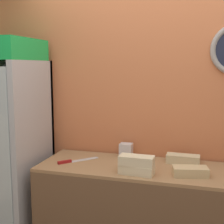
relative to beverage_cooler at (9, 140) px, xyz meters
name	(u,v)px	position (x,y,z in m)	size (l,w,h in m)	color
wall_back	(162,107)	(1.33, 0.33, 0.31)	(5.20, 0.10, 2.70)	#D17547
prep_counter	(153,222)	(1.33, -0.02, -0.59)	(1.85, 0.60, 0.92)	brown
beverage_cooler	(9,140)	(0.00, 0.00, 0.00)	(0.62, 0.66, 1.94)	#B2B7BC
sandwich_stack_bottom	(136,170)	(1.22, -0.20, -0.10)	(0.26, 0.13, 0.07)	beige
sandwich_stack_middle	(137,160)	(1.22, -0.20, -0.03)	(0.26, 0.12, 0.07)	beige
sandwich_flat_left	(183,159)	(1.54, 0.16, -0.10)	(0.27, 0.12, 0.07)	beige
sandwich_flat_right	(190,171)	(1.61, -0.13, -0.10)	(0.27, 0.17, 0.07)	tan
chefs_knife	(73,161)	(0.65, -0.06, -0.13)	(0.27, 0.29, 0.02)	silver
napkin_dispenser	(126,150)	(1.04, 0.21, -0.07)	(0.11, 0.09, 0.12)	silver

